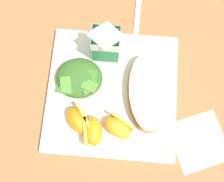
{
  "coord_description": "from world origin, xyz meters",
  "views": [
    {
      "loc": [
        0.01,
        -0.15,
        0.6
      ],
      "look_at": [
        0.0,
        0.0,
        0.03
      ],
      "focal_mm": 44.45,
      "sensor_mm": 36.0,
      "label": 1
    }
  ],
  "objects": [
    {
      "name": "milk_carton",
      "position": [
        -0.02,
        0.09,
        0.08
      ],
      "size": [
        0.06,
        0.04,
        0.11
      ],
      "color": "#2D8451",
      "rests_on": "white_plate"
    },
    {
      "name": "green_salad_pile",
      "position": [
        -0.07,
        0.02,
        0.04
      ],
      "size": [
        0.1,
        0.09,
        0.04
      ],
      "color": "#336023",
      "rests_on": "white_plate"
    },
    {
      "name": "ground",
      "position": [
        0.0,
        0.0,
        0.0
      ],
      "size": [
        3.0,
        3.0,
        0.0
      ],
      "primitive_type": "plane",
      "color": "olive"
    },
    {
      "name": "orange_wedge_front",
      "position": [
        -0.06,
        -0.07,
        0.04
      ],
      "size": [
        0.06,
        0.07,
        0.04
      ],
      "color": "orange",
      "rests_on": "white_plate"
    },
    {
      "name": "paper_napkin",
      "position": [
        0.19,
        -0.09,
        0.0
      ],
      "size": [
        0.14,
        0.14,
        0.0
      ],
      "primitive_type": "cube",
      "rotation": [
        0.0,
        0.0,
        0.39
      ],
      "color": "white",
      "rests_on": "ground"
    },
    {
      "name": "metal_fork",
      "position": [
        0.05,
        0.22,
        0.0
      ],
      "size": [
        0.02,
        0.19,
        0.01
      ],
      "color": "silver",
      "rests_on": "ground"
    },
    {
      "name": "orange_wedge_middle",
      "position": [
        -0.03,
        -0.09,
        0.04
      ],
      "size": [
        0.05,
        0.07,
        0.04
      ],
      "color": "orange",
      "rests_on": "white_plate"
    },
    {
      "name": "cheesy_pizza_bread",
      "position": [
        0.07,
        0.0,
        0.03
      ],
      "size": [
        0.1,
        0.18,
        0.04
      ],
      "color": "#A87038",
      "rests_on": "white_plate"
    },
    {
      "name": "white_plate",
      "position": [
        0.0,
        0.0,
        0.01
      ],
      "size": [
        0.28,
        0.28,
        0.02
      ],
      "primitive_type": "cube",
      "color": "white",
      "rests_on": "ground"
    },
    {
      "name": "orange_wedge_rear",
      "position": [
        0.02,
        -0.08,
        0.04
      ],
      "size": [
        0.07,
        0.06,
        0.04
      ],
      "color": "orange",
      "rests_on": "white_plate"
    }
  ]
}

